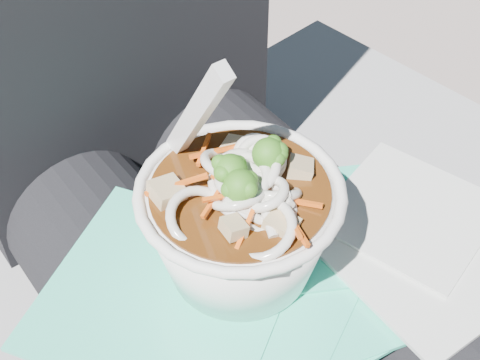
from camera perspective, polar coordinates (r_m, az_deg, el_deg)
lap at (r=0.64m, az=3.11°, el=-11.72°), size 0.33×0.48×0.16m
person_body at (r=0.66m, az=-1.89°, el=-5.14°), size 0.34×0.94×0.99m
plastic_bag at (r=0.56m, az=1.43°, el=-7.97°), size 0.36×0.28×0.01m
napkins at (r=0.59m, az=15.24°, el=-5.16°), size 0.18×0.20×0.01m
udon_bowl at (r=0.51m, az=0.04°, el=-3.21°), size 0.19×0.19×0.20m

